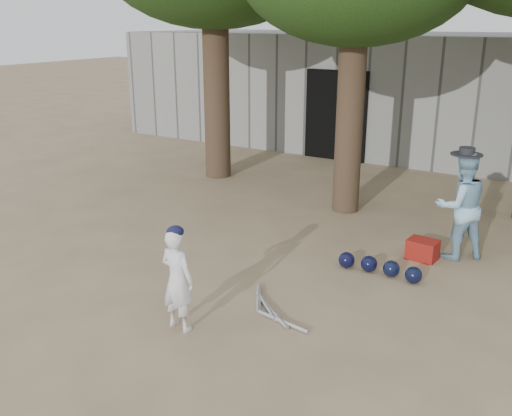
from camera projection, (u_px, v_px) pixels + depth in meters
The scene contains 7 objects.
ground at pixel (177, 290), 7.44m from camera, with size 70.00×70.00×0.00m, color #937C5E.
boy_player at pixel (177, 280), 6.35m from camera, with size 0.44×0.29×1.21m, color white.
spectator_blue at pixel (460, 206), 8.24m from camera, with size 0.77×0.60×1.59m, color #8DBDDA.
red_bag at pixel (422, 250), 8.36m from camera, with size 0.42×0.32×0.30m, color maroon.
back_building at pixel (415, 91), 15.37m from camera, with size 16.00×5.24×3.00m.
helmet_row at pixel (380, 267), 7.87m from camera, with size 1.19×0.28×0.23m.
bat_pile at pixel (270, 310), 6.89m from camera, with size 1.10×0.80×0.06m.
Camera 1 is at (4.35, -5.23, 3.37)m, focal length 40.00 mm.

